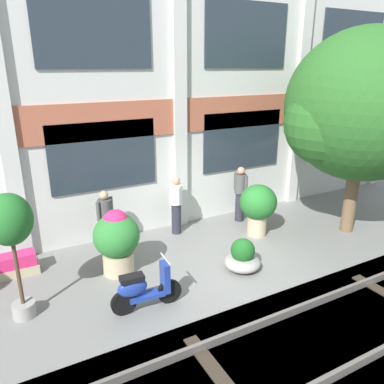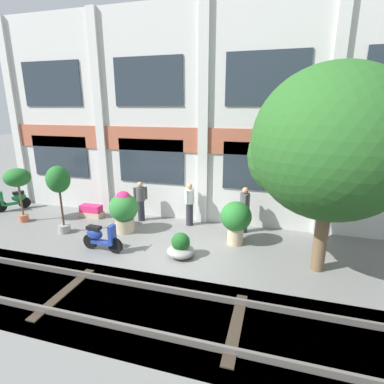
# 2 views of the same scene
# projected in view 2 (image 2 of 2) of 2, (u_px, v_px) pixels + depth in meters

# --- Properties ---
(ground_plane) EXTENTS (80.00, 80.00, 0.00)m
(ground_plane) POSITION_uv_depth(u_px,v_px,m) (179.00, 254.00, 9.02)
(ground_plane) COLOR slate
(apartment_facade) EXTENTS (17.03, 0.64, 7.73)m
(apartment_facade) POSITION_uv_depth(u_px,v_px,m) (205.00, 119.00, 10.80)
(apartment_facade) COLOR silver
(apartment_facade) RESTS_ON ground
(rail_tracks) EXTENTS (24.67, 2.80, 0.43)m
(rail_tracks) POSITION_uv_depth(u_px,v_px,m) (141.00, 313.00, 6.63)
(rail_tracks) COLOR #423F3A
(rail_tracks) RESTS_ON ground
(broadleaf_tree) EXTENTS (4.11, 3.92, 5.30)m
(broadleaf_tree) POSITION_uv_depth(u_px,v_px,m) (332.00, 148.00, 7.27)
(broadleaf_tree) COLOR brown
(broadleaf_tree) RESTS_ON ground
(potted_plant_terracotta_small) EXTENTS (0.78, 0.78, 2.39)m
(potted_plant_terracotta_small) POSITION_uv_depth(u_px,v_px,m) (59.00, 183.00, 10.08)
(potted_plant_terracotta_small) COLOR gray
(potted_plant_terracotta_small) RESTS_ON ground
(potted_plant_low_pan) EXTENTS (0.94, 0.94, 2.09)m
(potted_plant_low_pan) POSITION_uv_depth(u_px,v_px,m) (18.00, 180.00, 11.13)
(potted_plant_low_pan) COLOR #B76647
(potted_plant_low_pan) RESTS_ON ground
(potted_plant_fluted_column) EXTENTS (1.01, 1.01, 1.49)m
(potted_plant_fluted_column) POSITION_uv_depth(u_px,v_px,m) (124.00, 209.00, 10.43)
(potted_plant_fluted_column) COLOR tan
(potted_plant_fluted_column) RESTS_ON ground
(potted_plant_square_trough) EXTENTS (0.96, 0.46, 0.48)m
(potted_plant_square_trough) POSITION_uv_depth(u_px,v_px,m) (91.00, 211.00, 12.04)
(potted_plant_square_trough) COLOR tan
(potted_plant_square_trough) RESTS_ON ground
(potted_plant_stone_basin) EXTENTS (0.98, 0.98, 1.41)m
(potted_plant_stone_basin) POSITION_uv_depth(u_px,v_px,m) (236.00, 219.00, 9.47)
(potted_plant_stone_basin) COLOR tan
(potted_plant_stone_basin) RESTS_ON ground
(potted_plant_wide_bowl) EXTENTS (0.82, 0.82, 0.74)m
(potted_plant_wide_bowl) POSITION_uv_depth(u_px,v_px,m) (181.00, 247.00, 8.79)
(potted_plant_wide_bowl) COLOR gray
(potted_plant_wide_bowl) RESTS_ON ground
(scooter_near_curb) EXTENTS (0.88, 1.17, 0.98)m
(scooter_near_curb) POSITION_uv_depth(u_px,v_px,m) (14.00, 200.00, 12.82)
(scooter_near_curb) COLOR black
(scooter_near_curb) RESTS_ON ground
(scooter_second_parked) EXTENTS (1.38, 0.50, 0.98)m
(scooter_second_parked) POSITION_uv_depth(u_px,v_px,m) (100.00, 237.00, 9.13)
(scooter_second_parked) COLOR black
(scooter_second_parked) RESTS_ON ground
(resident_by_doorway) EXTENTS (0.47, 0.34, 1.55)m
(resident_by_doorway) POSITION_uv_depth(u_px,v_px,m) (141.00, 200.00, 11.48)
(resident_by_doorway) COLOR #282833
(resident_by_doorway) RESTS_ON ground
(resident_watching_tracks) EXTENTS (0.34, 0.52, 1.64)m
(resident_watching_tracks) POSITION_uv_depth(u_px,v_px,m) (244.00, 208.00, 10.38)
(resident_watching_tracks) COLOR #282833
(resident_watching_tracks) RESTS_ON ground
(resident_near_plants) EXTENTS (0.34, 0.52, 1.61)m
(resident_near_plants) POSITION_uv_depth(u_px,v_px,m) (190.00, 203.00, 11.01)
(resident_near_plants) COLOR #282833
(resident_near_plants) RESTS_ON ground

